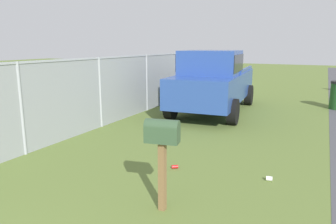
# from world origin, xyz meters

# --- Properties ---
(mailbox) EXTENTS (0.28, 0.49, 1.30)m
(mailbox) POSITION_xyz_m (3.50, -0.53, 1.03)
(mailbox) COLOR brown
(mailbox) RESTS_ON ground
(pickup_truck) EXTENTS (5.20, 2.51, 2.09)m
(pickup_truck) POSITION_xyz_m (10.13, 0.94, 1.10)
(pickup_truck) COLOR #284793
(pickup_truck) RESTS_ON ground
(fence_section) EXTENTS (18.11, 0.07, 1.94)m
(fence_section) POSITION_xyz_m (10.72, 3.12, 1.04)
(fence_section) COLOR #9EA3A8
(fence_section) RESTS_ON ground
(litter_cup_near_hydrant) EXTENTS (0.09, 0.11, 0.08)m
(litter_cup_near_hydrant) POSITION_xyz_m (5.15, -1.73, 0.04)
(litter_cup_near_hydrant) COLOR white
(litter_cup_near_hydrant) RESTS_ON ground
(litter_can_midfield_a) EXTENTS (0.12, 0.14, 0.07)m
(litter_can_midfield_a) POSITION_xyz_m (4.95, -0.05, 0.03)
(litter_can_midfield_a) COLOR red
(litter_can_midfield_a) RESTS_ON ground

